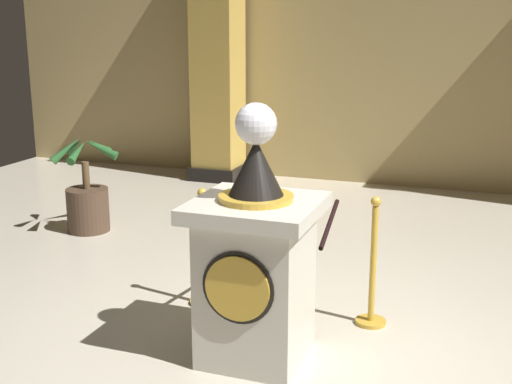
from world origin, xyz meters
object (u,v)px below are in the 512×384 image
(pedestal_clock, at_px, (256,262))
(stanchion_far, at_px, (204,265))
(stanchion_near, at_px, (372,280))
(potted_palm_left, at_px, (87,200))

(pedestal_clock, xyz_separation_m, stanchion_far, (-0.72, 0.72, -0.36))
(pedestal_clock, relative_size, stanchion_far, 1.80)
(pedestal_clock, bearing_deg, stanchion_far, 135.12)
(stanchion_near, bearing_deg, pedestal_clock, -129.54)
(stanchion_far, bearing_deg, pedestal_clock, -44.88)
(stanchion_far, distance_m, potted_palm_left, 2.51)
(stanchion_near, relative_size, stanchion_far, 1.03)
(stanchion_near, distance_m, stanchion_far, 1.39)
(pedestal_clock, height_order, stanchion_far, pedestal_clock)
(stanchion_near, bearing_deg, potted_palm_left, 158.89)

